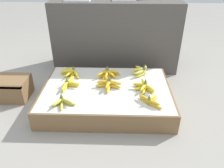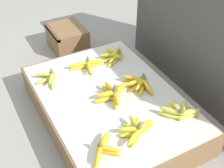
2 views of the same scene
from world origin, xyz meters
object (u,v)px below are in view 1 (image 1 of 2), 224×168
banana_bunch_front_left (62,102)px  banana_bunch_back_left (71,72)px  banana_bunch_middle_midleft (108,83)px  banana_bunch_back_midright (141,71)px  banana_bunch_front_midright (150,100)px  banana_bunch_middle_left (69,84)px  banana_bunch_middle_midright (144,86)px  wooden_crate (12,88)px  banana_bunch_back_midleft (108,74)px

banana_bunch_front_left → banana_bunch_back_left: 0.50m
banana_bunch_front_left → banana_bunch_back_left: size_ratio=0.98×
banana_bunch_middle_midleft → banana_bunch_back_midright: bearing=39.1°
banana_bunch_front_midright → banana_bunch_middle_left: banana_bunch_middle_left is taller
banana_bunch_middle_left → banana_bunch_front_left: bearing=-88.3°
banana_bunch_middle_midright → banana_bunch_back_midright: bearing=89.8°
banana_bunch_front_midright → banana_bunch_middle_left: bearing=161.2°
banana_bunch_middle_left → banana_bunch_middle_midright: banana_bunch_middle_midright is taller
banana_bunch_front_left → banana_bunch_back_midright: 0.86m
banana_bunch_front_left → banana_bunch_middle_midleft: banana_bunch_middle_midleft is taller
banana_bunch_middle_midleft → banana_bunch_middle_left: bearing=-179.1°
banana_bunch_front_left → banana_bunch_back_left: bearing=93.3°
wooden_crate → banana_bunch_middle_midleft: (0.93, -0.07, 0.11)m
wooden_crate → banana_bunch_middle_left: 0.59m
banana_bunch_front_midright → banana_bunch_back_midright: bearing=93.3°
banana_bunch_middle_left → banana_bunch_back_midright: size_ratio=1.19×
banana_bunch_back_left → banana_bunch_middle_left: bearing=-84.7°
banana_bunch_back_left → banana_bunch_back_midright: bearing=3.2°
wooden_crate → banana_bunch_back_left: (0.55, 0.15, 0.10)m
banana_bunch_middle_left → banana_bunch_back_left: size_ratio=1.19×
banana_bunch_front_midright → banana_bunch_back_midleft: bearing=129.1°
wooden_crate → banana_bunch_middle_midright: (1.24, -0.10, 0.10)m
banana_bunch_front_left → banana_bunch_back_midleft: 0.59m
banana_bunch_middle_midright → banana_bunch_back_midleft: 0.40m
banana_bunch_back_left → banana_bunch_back_midleft: 0.36m
banana_bunch_middle_left → banana_bunch_back_midleft: 0.40m
banana_bunch_back_left → banana_bunch_back_midleft: banana_bunch_back_midleft is taller
banana_bunch_front_midright → banana_bunch_back_midright: (-0.03, 0.50, 0.01)m
banana_bunch_back_midleft → banana_bunch_back_midright: bearing=9.9°
banana_bunch_front_midright → banana_bunch_middle_midleft: banana_bunch_middle_midleft is taller
banana_bunch_middle_midright → banana_bunch_back_left: banana_bunch_middle_midright is taller
banana_bunch_front_midright → banana_bunch_back_midleft: 0.57m
wooden_crate → banana_bunch_middle_left: bearing=-7.3°
wooden_crate → banana_bunch_back_midleft: 0.93m
banana_bunch_middle_midleft → banana_bunch_back_left: size_ratio=1.21×
banana_bunch_back_left → banana_bunch_back_midleft: bearing=-2.9°
wooden_crate → banana_bunch_back_left: bearing=15.0°
banana_bunch_middle_left → banana_bunch_middle_midleft: size_ratio=0.98×
wooden_crate → banana_bunch_back_midright: banana_bunch_back_midright is taller
banana_bunch_middle_left → banana_bunch_back_left: 0.22m
banana_bunch_back_midleft → wooden_crate: bearing=-171.9°
banana_bunch_middle_midright → banana_bunch_back_midleft: (-0.33, 0.23, -0.00)m
banana_bunch_back_midright → banana_bunch_front_left: bearing=-140.7°
banana_bunch_front_left → banana_bunch_middle_midleft: (0.35, 0.29, 0.01)m
wooden_crate → banana_bunch_back_midright: bearing=8.6°
banana_bunch_middle_left → banana_bunch_back_midright: 0.72m
banana_bunch_front_midright → banana_bunch_back_left: banana_bunch_back_left is taller
banana_bunch_middle_midleft → banana_bunch_back_left: banana_bunch_middle_midleft is taller
wooden_crate → banana_bunch_back_left: 0.58m
banana_bunch_middle_left → banana_bunch_back_left: bearing=95.3°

